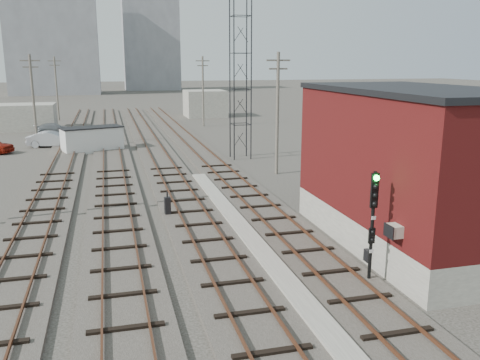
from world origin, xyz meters
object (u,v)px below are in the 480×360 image
object	(u,v)px
car_grey	(54,129)
signal_mast	(373,218)
switch_stand	(168,206)
site_trailer	(92,139)
car_silver	(52,139)

from	to	relation	value
car_grey	signal_mast	bearing A→B (deg)	-160.84
switch_stand	car_grey	xyz separation A→B (m)	(-9.07, 36.41, -0.01)
site_trailer	car_silver	distance (m)	5.44
signal_mast	switch_stand	xyz separation A→B (m)	(-6.49, 10.45, -2.00)
signal_mast	site_trailer	world-z (taller)	signal_mast
site_trailer	switch_stand	bearing A→B (deg)	-96.62
signal_mast	switch_stand	distance (m)	12.46
car_grey	site_trailer	bearing A→B (deg)	-160.38
site_trailer	car_grey	size ratio (longest dim) A/B	1.41
switch_stand	car_silver	bearing A→B (deg)	101.82
site_trailer	car_silver	size ratio (longest dim) A/B	1.28
car_silver	car_grey	bearing A→B (deg)	14.88
site_trailer	car_grey	bearing A→B (deg)	91.23
car_silver	car_grey	world-z (taller)	car_silver
car_grey	car_silver	bearing A→B (deg)	-175.14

